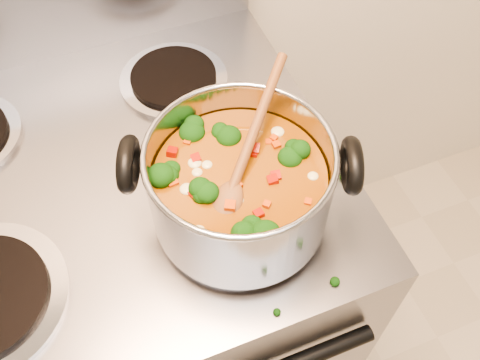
{
  "coord_description": "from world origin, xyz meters",
  "views": [
    {
      "loc": [
        0.01,
        0.65,
        1.56
      ],
      "look_at": [
        0.15,
        1.01,
        1.01
      ],
      "focal_mm": 40.0,
      "sensor_mm": 36.0,
      "label": 1
    }
  ],
  "objects": [
    {
      "name": "cooktop_crumbs",
      "position": [
        0.27,
        1.15,
        0.92
      ],
      "size": [
        0.04,
        0.09,
        0.01
      ],
      "color": "black",
      "rests_on": "electric_range"
    },
    {
      "name": "electric_range",
      "position": [
        -0.02,
        1.16,
        0.47
      ],
      "size": [
        0.72,
        0.65,
        1.08
      ],
      "color": "gray",
      "rests_on": "ground"
    },
    {
      "name": "stockpot",
      "position": [
        0.15,
        1.01,
        1.0
      ],
      "size": [
        0.3,
        0.24,
        0.14
      ],
      "rotation": [
        0.0,
        0.0,
        -0.38
      ],
      "color": "#A2A2AA",
      "rests_on": "electric_range"
    },
    {
      "name": "wooden_spoon",
      "position": [
        0.16,
        1.02,
        1.04
      ],
      "size": [
        0.18,
        0.19,
        0.09
      ],
      "rotation": [
        0.0,
        0.0,
        0.83
      ],
      "color": "brown",
      "rests_on": "stockpot"
    }
  ]
}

